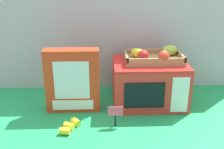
{
  "coord_description": "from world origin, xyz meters",
  "views": [
    {
      "loc": [
        -0.09,
        -1.3,
        0.68
      ],
      "look_at": [
        -0.04,
        0.01,
        0.18
      ],
      "focal_mm": 43.7,
      "sensor_mm": 36.0,
      "label": 1
    }
  ],
  "objects_px": {
    "food_groups_crate": "(154,57)",
    "loose_toy_banana": "(70,126)",
    "toy_microwave": "(149,83)",
    "price_sign": "(115,113)",
    "cookie_set_box": "(73,81)"
  },
  "relations": [
    {
      "from": "toy_microwave",
      "to": "food_groups_crate",
      "type": "xyz_separation_m",
      "value": [
        0.02,
        0.0,
        0.14
      ]
    },
    {
      "from": "price_sign",
      "to": "loose_toy_banana",
      "type": "bearing_deg",
      "value": -173.91
    },
    {
      "from": "toy_microwave",
      "to": "loose_toy_banana",
      "type": "xyz_separation_m",
      "value": [
        -0.4,
        -0.26,
        -0.1
      ]
    },
    {
      "from": "food_groups_crate",
      "to": "price_sign",
      "type": "bearing_deg",
      "value": -131.03
    },
    {
      "from": "food_groups_crate",
      "to": "price_sign",
      "type": "height_order",
      "value": "food_groups_crate"
    },
    {
      "from": "price_sign",
      "to": "loose_toy_banana",
      "type": "xyz_separation_m",
      "value": [
        -0.21,
        -0.02,
        -0.05
      ]
    },
    {
      "from": "toy_microwave",
      "to": "cookie_set_box",
      "type": "relative_size",
      "value": 1.17
    },
    {
      "from": "price_sign",
      "to": "toy_microwave",
      "type": "bearing_deg",
      "value": 51.41
    },
    {
      "from": "food_groups_crate",
      "to": "cookie_set_box",
      "type": "distance_m",
      "value": 0.44
    },
    {
      "from": "food_groups_crate",
      "to": "loose_toy_banana",
      "type": "xyz_separation_m",
      "value": [
        -0.42,
        -0.27,
        -0.24
      ]
    },
    {
      "from": "toy_microwave",
      "to": "loose_toy_banana",
      "type": "relative_size",
      "value": 3.09
    },
    {
      "from": "cookie_set_box",
      "to": "toy_microwave",
      "type": "bearing_deg",
      "value": 10.07
    },
    {
      "from": "food_groups_crate",
      "to": "loose_toy_banana",
      "type": "distance_m",
      "value": 0.55
    },
    {
      "from": "toy_microwave",
      "to": "cookie_set_box",
      "type": "height_order",
      "value": "cookie_set_box"
    },
    {
      "from": "food_groups_crate",
      "to": "loose_toy_banana",
      "type": "bearing_deg",
      "value": -147.7
    }
  ]
}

